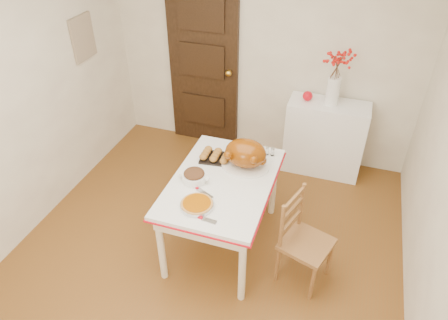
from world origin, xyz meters
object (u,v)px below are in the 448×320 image
(chair_oak, at_px, (307,242))
(pumpkin_pie, at_px, (197,204))
(sideboard, at_px, (324,138))
(turkey_platter, at_px, (246,155))
(kitchen_table, at_px, (222,212))

(chair_oak, height_order, pumpkin_pie, chair_oak)
(chair_oak, distance_m, pumpkin_pie, 0.97)
(sideboard, xyz_separation_m, turkey_platter, (-0.59, -1.23, 0.46))
(sideboard, xyz_separation_m, chair_oak, (0.07, -1.65, -0.00))
(sideboard, bearing_deg, pumpkin_pie, -113.50)
(pumpkin_pie, bearing_deg, kitchen_table, 77.81)
(chair_oak, bearing_deg, pumpkin_pie, 121.56)
(kitchen_table, bearing_deg, chair_oak, -12.13)
(chair_oak, xyz_separation_m, turkey_platter, (-0.66, 0.41, 0.46))
(sideboard, distance_m, chair_oak, 1.65)
(kitchen_table, bearing_deg, turkey_platter, 61.14)
(kitchen_table, bearing_deg, sideboard, 63.85)
(kitchen_table, distance_m, chair_oak, 0.81)
(sideboard, height_order, kitchen_table, sideboard)
(sideboard, distance_m, kitchen_table, 1.65)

